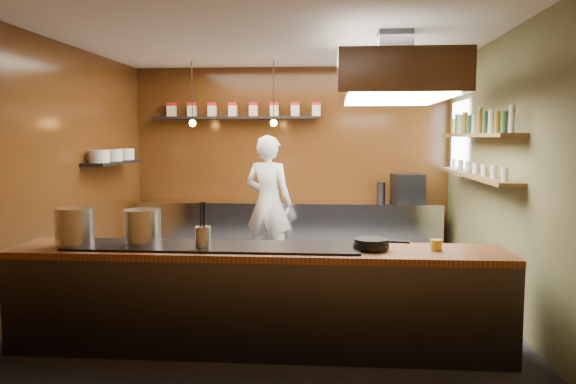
# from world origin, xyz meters

# --- Properties ---
(floor) EXTENTS (5.00, 5.00, 0.00)m
(floor) POSITION_xyz_m (0.00, 0.00, 0.00)
(floor) COLOR black
(floor) RESTS_ON ground
(back_wall) EXTENTS (5.00, 0.00, 5.00)m
(back_wall) POSITION_xyz_m (0.00, 2.50, 1.50)
(back_wall) COLOR #3F220B
(back_wall) RESTS_ON ground
(left_wall) EXTENTS (0.00, 5.00, 5.00)m
(left_wall) POSITION_xyz_m (-2.50, 0.00, 1.50)
(left_wall) COLOR #3F220B
(left_wall) RESTS_ON ground
(right_wall) EXTENTS (0.00, 5.00, 5.00)m
(right_wall) POSITION_xyz_m (2.50, 0.00, 1.50)
(right_wall) COLOR brown
(right_wall) RESTS_ON ground
(ceiling) EXTENTS (5.00, 5.00, 0.00)m
(ceiling) POSITION_xyz_m (0.00, 0.00, 3.00)
(ceiling) COLOR silver
(ceiling) RESTS_ON back_wall
(window_pane) EXTENTS (0.00, 1.00, 1.00)m
(window_pane) POSITION_xyz_m (2.45, 1.70, 1.90)
(window_pane) COLOR white
(window_pane) RESTS_ON right_wall
(prep_counter) EXTENTS (4.60, 0.65, 0.90)m
(prep_counter) POSITION_xyz_m (0.00, 2.17, 0.45)
(prep_counter) COLOR silver
(prep_counter) RESTS_ON floor
(pass_counter) EXTENTS (4.40, 0.72, 0.94)m
(pass_counter) POSITION_xyz_m (-0.00, -1.60, 0.47)
(pass_counter) COLOR #38383D
(pass_counter) RESTS_ON floor
(tin_shelf) EXTENTS (2.60, 0.26, 0.04)m
(tin_shelf) POSITION_xyz_m (-0.90, 2.36, 2.20)
(tin_shelf) COLOR black
(tin_shelf) RESTS_ON back_wall
(plate_shelf) EXTENTS (0.30, 1.40, 0.04)m
(plate_shelf) POSITION_xyz_m (-2.34, 1.00, 1.55)
(plate_shelf) COLOR black
(plate_shelf) RESTS_ON left_wall
(bottle_shelf_upper) EXTENTS (0.26, 2.80, 0.04)m
(bottle_shelf_upper) POSITION_xyz_m (2.34, 0.30, 1.92)
(bottle_shelf_upper) COLOR brown
(bottle_shelf_upper) RESTS_ON right_wall
(bottle_shelf_lower) EXTENTS (0.26, 2.80, 0.04)m
(bottle_shelf_lower) POSITION_xyz_m (2.34, 0.30, 1.45)
(bottle_shelf_lower) COLOR brown
(bottle_shelf_lower) RESTS_ON right_wall
(extractor_hood) EXTENTS (1.20, 2.00, 0.72)m
(extractor_hood) POSITION_xyz_m (1.30, -0.40, 2.51)
(extractor_hood) COLOR #38383D
(extractor_hood) RESTS_ON ceiling
(pendant_left) EXTENTS (0.10, 0.10, 0.95)m
(pendant_left) POSITION_xyz_m (-1.40, 1.70, 2.15)
(pendant_left) COLOR black
(pendant_left) RESTS_ON ceiling
(pendant_right) EXTENTS (0.10, 0.10, 0.95)m
(pendant_right) POSITION_xyz_m (-0.20, 1.70, 2.15)
(pendant_right) COLOR black
(pendant_right) RESTS_ON ceiling
(storage_tins) EXTENTS (2.43, 0.13, 0.22)m
(storage_tins) POSITION_xyz_m (-0.75, 2.36, 2.33)
(storage_tins) COLOR beige
(storage_tins) RESTS_ON tin_shelf
(plate_stacks) EXTENTS (0.26, 1.16, 0.16)m
(plate_stacks) POSITION_xyz_m (-2.34, 1.00, 1.65)
(plate_stacks) COLOR silver
(plate_stacks) RESTS_ON plate_shelf
(bottles) EXTENTS (0.06, 2.66, 0.24)m
(bottles) POSITION_xyz_m (2.34, 0.30, 2.06)
(bottles) COLOR silver
(bottles) RESTS_ON bottle_shelf_upper
(wine_glasses) EXTENTS (0.07, 2.37, 0.13)m
(wine_glasses) POSITION_xyz_m (2.34, 0.30, 1.53)
(wine_glasses) COLOR silver
(wine_glasses) RESTS_ON bottle_shelf_lower
(stockpot_large) EXTENTS (0.41, 0.41, 0.33)m
(stockpot_large) POSITION_xyz_m (-1.65, -1.65, 1.10)
(stockpot_large) COLOR silver
(stockpot_large) RESTS_ON pass_counter
(stockpot_small) EXTENTS (0.37, 0.37, 0.31)m
(stockpot_small) POSITION_xyz_m (-1.05, -1.57, 1.10)
(stockpot_small) COLOR silver
(stockpot_small) RESTS_ON pass_counter
(utensil_crock) EXTENTS (0.18, 0.18, 0.18)m
(utensil_crock) POSITION_xyz_m (-0.47, -1.69, 1.03)
(utensil_crock) COLOR #B9BCC1
(utensil_crock) RESTS_ON pass_counter
(frying_pan) EXTENTS (0.48, 0.32, 0.08)m
(frying_pan) POSITION_xyz_m (1.00, -1.60, 0.98)
(frying_pan) COLOR black
(frying_pan) RESTS_ON pass_counter
(butter_jar) EXTENTS (0.12, 0.12, 0.09)m
(butter_jar) POSITION_xyz_m (1.57, -1.56, 0.97)
(butter_jar) COLOR yellow
(butter_jar) RESTS_ON pass_counter
(espresso_machine) EXTENTS (0.50, 0.49, 0.44)m
(espresso_machine) POSITION_xyz_m (1.80, 2.17, 1.12)
(espresso_machine) COLOR black
(espresso_machine) RESTS_ON prep_counter
(chef) EXTENTS (0.82, 0.67, 1.92)m
(chef) POSITION_xyz_m (-0.25, 1.41, 0.96)
(chef) COLOR white
(chef) RESTS_ON floor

